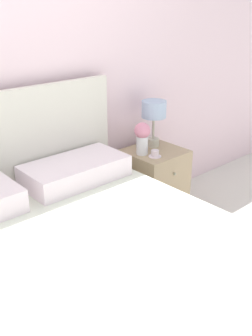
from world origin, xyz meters
The scene contains 6 objects.
ground_plane centered at (0.00, 0.00, 0.00)m, with size 12.00×12.00×0.00m, color silver.
bed centered at (0.00, -0.91, 0.32)m, with size 1.66×1.96×1.20m.
nightstand centered at (1.16, -0.23, 0.30)m, with size 0.43×0.44×0.59m.
table_lamp centered at (1.23, -0.14, 0.87)m, with size 0.19×0.19×0.37m.
flower_vase centered at (1.04, -0.21, 0.74)m, with size 0.12×0.12×0.25m.
teacup centered at (1.07, -0.32, 0.62)m, with size 0.10×0.10×0.05m.
Camera 1 is at (-0.93, -2.25, 1.70)m, focal length 42.00 mm.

